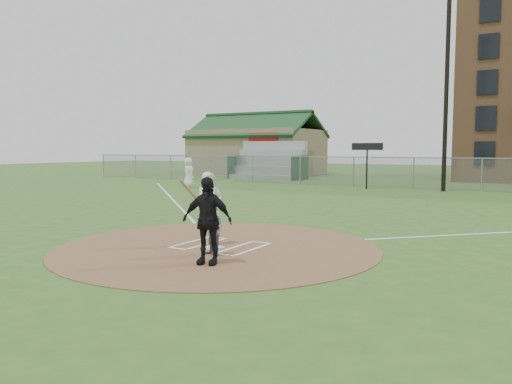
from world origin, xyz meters
The scene contains 14 objects.
ground centered at (0.00, 0.00, 0.00)m, with size 140.00×140.00×0.00m, color #315A1F.
dirt_circle centered at (0.00, 0.00, 0.01)m, with size 8.40×8.40×0.02m, color brown.
home_plate centered at (0.02, -0.22, 0.04)m, with size 0.47×0.47×0.03m, color silver.
foul_line_third centered at (-9.00, 9.00, 0.01)m, with size 0.10×24.00×0.01m, color white.
catcher centered at (0.54, -1.01, 0.66)m, with size 0.62×0.48×1.27m, color slate.
umpire centered at (0.93, -1.73, 0.99)m, with size 1.14×0.47×1.94m, color black.
ondeck_player centered at (-13.03, 15.48, 0.99)m, with size 0.97×0.63×1.98m, color white.
batters_boxes centered at (0.00, 0.15, 0.03)m, with size 2.08×1.88×0.01m.
batter_at_plate centered at (-0.29, 0.05, 0.99)m, with size 0.92×1.08×1.94m.
outfield_fence centered at (0.00, 22.00, 1.02)m, with size 56.08×0.08×2.03m.
bleachers centered at (-13.00, 26.20, 1.59)m, with size 6.08×3.20×3.20m.
clubhouse centered at (-18.00, 32.99, 2.39)m, with size 12.20×8.71×6.23m.
light_pole centered at (2.00, 21.00, 6.61)m, with size 1.20×0.30×12.22m.
scoreboard_sign centered at (-2.50, 20.20, 2.39)m, with size 2.00×0.10×2.93m.
Camera 1 is at (7.36, -10.59, 2.58)m, focal length 35.00 mm.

